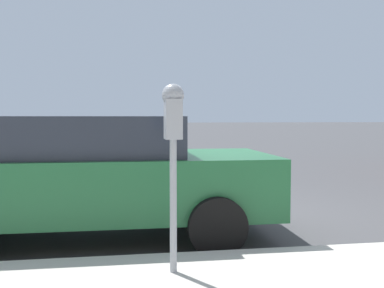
# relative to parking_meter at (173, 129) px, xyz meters

# --- Properties ---
(ground_plane) EXTENTS (220.00, 220.00, 0.00)m
(ground_plane) POSITION_rel_parking_meter_xyz_m (2.75, -0.76, -1.38)
(ground_plane) COLOR #424244
(parking_meter) EXTENTS (0.21, 0.19, 1.62)m
(parking_meter) POSITION_rel_parking_meter_xyz_m (0.00, 0.00, 0.00)
(parking_meter) COLOR gray
(parking_meter) RESTS_ON sidewalk
(car_green) EXTENTS (2.02, 4.32, 1.49)m
(car_green) POSITION_rel_parking_meter_xyz_m (1.73, 0.79, -0.59)
(car_green) COLOR #1E5B33
(car_green) RESTS_ON ground_plane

